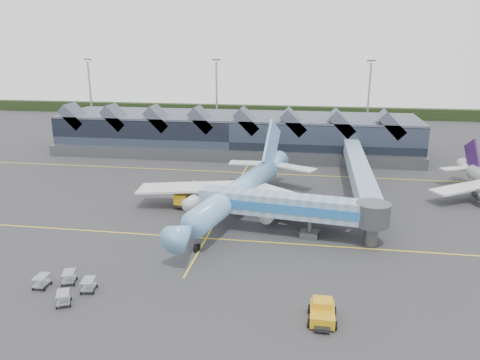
% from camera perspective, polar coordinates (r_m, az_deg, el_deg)
% --- Properties ---
extents(ground, '(260.00, 260.00, 0.00)m').
position_cam_1_polar(ground, '(75.47, -2.78, -4.71)').
color(ground, '#2B2B2E').
rests_on(ground, ground).
extents(taxi_stripes, '(120.00, 60.00, 0.01)m').
position_cam_1_polar(taxi_stripes, '(84.69, -1.40, -2.30)').
color(taxi_stripes, yellow).
rests_on(taxi_stripes, ground).
extents(tree_line_far, '(260.00, 4.00, 4.00)m').
position_cam_1_polar(tree_line_far, '(181.22, 4.38, 8.39)').
color(tree_line_far, black).
rests_on(tree_line_far, ground).
extents(terminal, '(90.00, 22.25, 12.52)m').
position_cam_1_polar(terminal, '(119.97, -0.57, 5.71)').
color(terminal, black).
rests_on(terminal, ground).
extents(light_masts, '(132.40, 42.56, 22.45)m').
position_cam_1_polar(light_masts, '(132.63, 11.91, 9.71)').
color(light_masts, '#93979B').
rests_on(light_masts, ground).
extents(main_airliner, '(36.33, 42.48, 13.77)m').
position_cam_1_polar(main_airliner, '(76.30, 0.09, -1.23)').
color(main_airliner, '#70B2E3').
rests_on(main_airliner, ground).
extents(jet_bridge, '(27.34, 7.54, 6.26)m').
position_cam_1_polar(jet_bridge, '(67.63, 7.61, -3.46)').
color(jet_bridge, '#688CAE').
rests_on(jet_bridge, ground).
extents(fuel_truck, '(3.09, 8.99, 2.99)m').
position_cam_1_polar(fuel_truck, '(82.75, -6.31, -1.64)').
color(fuel_truck, black).
rests_on(fuel_truck, ground).
extents(pushback_tug, '(2.90, 4.56, 2.00)m').
position_cam_1_polar(pushback_tug, '(49.93, 10.00, -15.62)').
color(pushback_tug, '#C28E12').
rests_on(pushback_tug, ground).
extents(baggage_carts, '(7.25, 6.86, 1.45)m').
position_cam_1_polar(baggage_carts, '(57.73, -20.47, -11.89)').
color(baggage_carts, gray).
rests_on(baggage_carts, ground).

